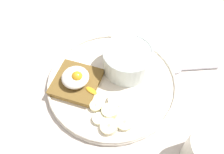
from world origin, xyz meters
TOP-DOWN VIEW (x-y plane):
  - ground_plane at (0.00, 0.00)cm, footprint 120.00×120.00cm
  - plate at (0.00, 0.00)cm, footprint 29.66×29.66cm
  - oatmeal_bowl at (5.50, 0.39)cm, footprint 11.56×11.56cm
  - toast_slice at (-5.69, 5.70)cm, footprint 12.97×12.97cm
  - poached_egg at (-5.68, 5.56)cm, footprint 6.11×9.02cm
  - banana_slice_front at (-3.44, -3.84)cm, footprint 3.58×3.64cm
  - banana_slice_left at (-8.90, -4.18)cm, footprint 3.94×3.94cm
  - banana_slice_back at (-7.18, -1.61)cm, footprint 3.71×3.71cm
  - banana_slice_right at (-8.93, -6.84)cm, footprint 5.12×5.12cm
  - banana_slice_inner at (-6.27, -4.74)cm, footprint 3.94×4.00cm
  - banana_slice_outer at (-6.18, -8.66)cm, footprint 4.84×4.82cm
  - coffee_mug at (-2.19, -24.61)cm, footprint 10.14×9.96cm
  - spoon at (14.81, -10.74)cm, footprint 9.94×9.95cm

SIDE VIEW (x-z plane):
  - ground_plane at x=0.00cm, z-range 0.00..2.00cm
  - spoon at x=14.81cm, z-range 2.00..2.80cm
  - plate at x=0.00cm, z-range 2.00..3.60cm
  - banana_slice_left at x=-8.90cm, z-range 2.97..3.92cm
  - banana_slice_back at x=-7.18cm, z-range 2.97..3.96cm
  - banana_slice_front at x=-3.44cm, z-range 2.93..4.09cm
  - banana_slice_outer at x=-6.18cm, z-range 2.96..4.11cm
  - banana_slice_right at x=-8.93cm, z-range 2.88..4.44cm
  - banana_slice_inner at x=-6.27cm, z-range 2.95..4.50cm
  - toast_slice at x=-5.69cm, z-range 3.09..4.57cm
  - poached_egg at x=-5.68cm, z-range 4.16..7.47cm
  - oatmeal_bowl at x=5.50cm, z-range 3.05..8.93cm
  - coffee_mug at x=-2.19cm, z-range 2.12..10.50cm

